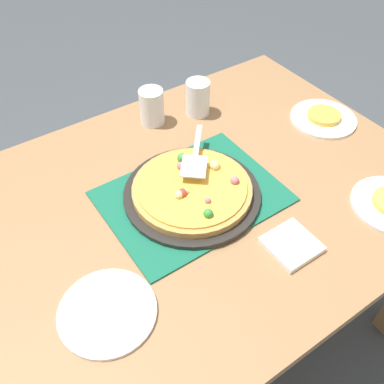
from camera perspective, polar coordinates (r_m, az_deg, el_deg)
ground_plane at (r=1.82m, az=-0.00°, el=-17.22°), size 8.00×8.00×0.00m
dining_table at (r=1.28m, az=-0.00°, el=-4.05°), size 1.40×1.00×0.75m
placemat at (r=1.20m, az=-0.00°, el=-0.57°), size 0.48×0.36×0.01m
pizza_pan at (r=1.19m, az=-0.00°, el=-0.24°), size 0.38×0.38×0.01m
pizza at (r=1.17m, az=0.04°, el=0.49°), size 0.33×0.33×0.05m
plate_far_right at (r=1.53m, az=17.03°, el=9.30°), size 0.22×0.22×0.01m
plate_side at (r=1.00m, az=-11.17°, el=-15.34°), size 0.22×0.22×0.01m
served_slice_right at (r=1.53m, az=17.14°, el=9.69°), size 0.11×0.11×0.02m
cup_near at (r=1.47m, az=0.78°, el=12.39°), size 0.08×0.08×0.12m
cup_far at (r=1.43m, az=-5.36°, el=11.22°), size 0.08×0.08×0.12m
pizza_server at (r=1.22m, az=0.46°, el=4.92°), size 0.18×0.20×0.01m
napkin_stack at (r=1.11m, az=13.08°, el=-6.82°), size 0.12×0.12×0.02m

